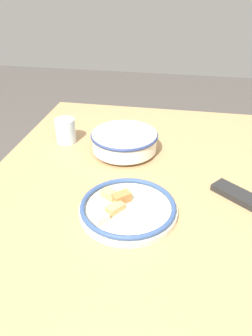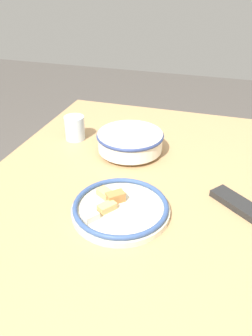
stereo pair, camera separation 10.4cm
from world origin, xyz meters
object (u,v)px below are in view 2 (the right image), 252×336
object	(u,v)px
food_plate	(120,208)
tv_remote	(241,205)
noodle_bowl	(130,141)
drinking_glass	(75,128)

from	to	relation	value
food_plate	tv_remote	distance (m)	0.34
noodle_bowl	drinking_glass	xyz separation A→B (m)	(-0.04, -0.24, 0.00)
noodle_bowl	drinking_glass	distance (m)	0.24
food_plate	drinking_glass	world-z (taller)	drinking_glass
drinking_glass	noodle_bowl	bearing A→B (deg)	79.86
food_plate	noodle_bowl	bearing A→B (deg)	-168.00
food_plate	tv_remote	bearing A→B (deg)	110.43
noodle_bowl	drinking_glass	world-z (taller)	drinking_glass
noodle_bowl	food_plate	size ratio (longest dim) A/B	0.89
noodle_bowl	tv_remote	size ratio (longest dim) A/B	1.36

